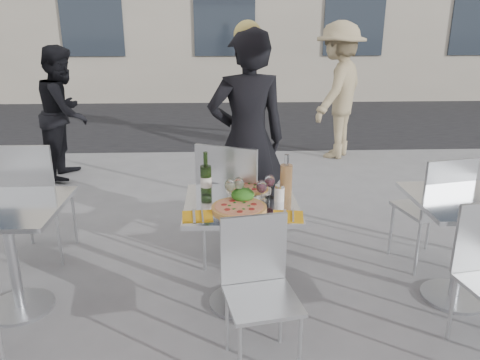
{
  "coord_description": "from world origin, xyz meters",
  "views": [
    {
      "loc": [
        -0.13,
        -2.8,
        1.85
      ],
      "look_at": [
        0.0,
        0.15,
        0.85
      ],
      "focal_mm": 35.0,
      "sensor_mm": 36.0,
      "label": 1
    }
  ],
  "objects_px": {
    "side_table_right": "(464,228)",
    "side_chair_lfar": "(32,192)",
    "pedestrian_a": "(64,113)",
    "pizza_far": "(249,189)",
    "side_chair_rfar": "(436,203)",
    "sugar_shaker": "(279,193)",
    "carafe": "(286,180)",
    "wine_bottle": "(206,178)",
    "main_table": "(241,232)",
    "pedestrian_b": "(338,91)",
    "woman_diner": "(247,141)",
    "wineglass_white_b": "(239,184)",
    "pizza_near": "(239,207)",
    "chair_near": "(258,279)",
    "chair_far": "(232,197)",
    "salad_plate": "(243,196)",
    "wineglass_white_a": "(230,186)",
    "napkin_right": "(288,216)",
    "napkin_left": "(197,216)",
    "wineglass_red_b": "(270,182)",
    "side_table_left": "(9,236)",
    "wineglass_red_a": "(262,187)"
  },
  "relations": [
    {
      "from": "pizza_far",
      "to": "wineglass_red_b",
      "type": "bearing_deg",
      "value": -46.27
    },
    {
      "from": "side_table_right",
      "to": "side_chair_rfar",
      "type": "relative_size",
      "value": 0.82
    },
    {
      "from": "side_chair_rfar",
      "to": "pedestrian_b",
      "type": "bearing_deg",
      "value": -102.57
    },
    {
      "from": "woman_diner",
      "to": "carafe",
      "type": "distance_m",
      "value": 0.94
    },
    {
      "from": "wine_bottle",
      "to": "sugar_shaker",
      "type": "xyz_separation_m",
      "value": [
        0.48,
        -0.14,
        -0.06
      ]
    },
    {
      "from": "main_table",
      "to": "side_chair_rfar",
      "type": "distance_m",
      "value": 1.57
    },
    {
      "from": "side_table_right",
      "to": "pedestrian_a",
      "type": "relative_size",
      "value": 0.47
    },
    {
      "from": "main_table",
      "to": "woman_diner",
      "type": "bearing_deg",
      "value": 84.48
    },
    {
      "from": "main_table",
      "to": "pedestrian_b",
      "type": "height_order",
      "value": "pedestrian_b"
    },
    {
      "from": "carafe",
      "to": "wine_bottle",
      "type": "bearing_deg",
      "value": 172.88
    },
    {
      "from": "chair_far",
      "to": "sugar_shaker",
      "type": "height_order",
      "value": "chair_far"
    },
    {
      "from": "side_table_right",
      "to": "wineglass_white_a",
      "type": "distance_m",
      "value": 1.6
    },
    {
      "from": "chair_near",
      "to": "pedestrian_a",
      "type": "height_order",
      "value": "pedestrian_a"
    },
    {
      "from": "pedestrian_b",
      "to": "pizza_near",
      "type": "distance_m",
      "value": 4.12
    },
    {
      "from": "pizza_near",
      "to": "side_table_right",
      "type": "bearing_deg",
      "value": 4.33
    },
    {
      "from": "side_chair_rfar",
      "to": "wine_bottle",
      "type": "distance_m",
      "value": 1.78
    },
    {
      "from": "side_table_right",
      "to": "pizza_near",
      "type": "bearing_deg",
      "value": -175.67
    },
    {
      "from": "carafe",
      "to": "side_table_left",
      "type": "bearing_deg",
      "value": -177.25
    },
    {
      "from": "carafe",
      "to": "pedestrian_a",
      "type": "bearing_deg",
      "value": 129.12
    },
    {
      "from": "woman_diner",
      "to": "wineglass_white_a",
      "type": "relative_size",
      "value": 11.53
    },
    {
      "from": "side_table_right",
      "to": "sugar_shaker",
      "type": "distance_m",
      "value": 1.28
    },
    {
      "from": "side_chair_lfar",
      "to": "salad_plate",
      "type": "bearing_deg",
      "value": 158.12
    },
    {
      "from": "side_chair_lfar",
      "to": "sugar_shaker",
      "type": "distance_m",
      "value": 1.98
    },
    {
      "from": "pizza_near",
      "to": "wineglass_white_b",
      "type": "height_order",
      "value": "wineglass_white_b"
    },
    {
      "from": "sugar_shaker",
      "to": "side_chair_rfar",
      "type": "bearing_deg",
      "value": 18.62
    },
    {
      "from": "side_table_right",
      "to": "wineglass_white_b",
      "type": "distance_m",
      "value": 1.55
    },
    {
      "from": "wineglass_red_a",
      "to": "wineglass_red_b",
      "type": "bearing_deg",
      "value": 60.03
    },
    {
      "from": "wineglass_white_b",
      "to": "wineglass_red_b",
      "type": "relative_size",
      "value": 1.0
    },
    {
      "from": "side_table_right",
      "to": "side_chair_lfar",
      "type": "distance_m",
      "value": 3.18
    },
    {
      "from": "chair_far",
      "to": "napkin_left",
      "type": "height_order",
      "value": "chair_far"
    },
    {
      "from": "wine_bottle",
      "to": "napkin_right",
      "type": "relative_size",
      "value": 1.45
    },
    {
      "from": "main_table",
      "to": "side_table_right",
      "type": "xyz_separation_m",
      "value": [
        1.5,
        0.0,
        0.0
      ]
    },
    {
      "from": "side_table_right",
      "to": "salad_plate",
      "type": "relative_size",
      "value": 3.41
    },
    {
      "from": "napkin_left",
      "to": "wineglass_white_b",
      "type": "bearing_deg",
      "value": 40.7
    },
    {
      "from": "wineglass_white_a",
      "to": "wineglass_white_b",
      "type": "distance_m",
      "value": 0.07
    },
    {
      "from": "side_table_right",
      "to": "side_chair_lfar",
      "type": "bearing_deg",
      "value": 167.37
    },
    {
      "from": "main_table",
      "to": "side_table_left",
      "type": "distance_m",
      "value": 1.5
    },
    {
      "from": "napkin_right",
      "to": "main_table",
      "type": "bearing_deg",
      "value": 145.69
    },
    {
      "from": "pizza_far",
      "to": "side_chair_rfar",
      "type": "bearing_deg",
      "value": 8.82
    },
    {
      "from": "wineglass_white_a",
      "to": "main_table",
      "type": "bearing_deg",
      "value": -3.97
    },
    {
      "from": "pedestrian_b",
      "to": "sugar_shaker",
      "type": "relative_size",
      "value": 17.52
    },
    {
      "from": "wineglass_white_b",
      "to": "pizza_near",
      "type": "bearing_deg",
      "value": -91.4
    },
    {
      "from": "pizza_near",
      "to": "wineglass_white_a",
      "type": "relative_size",
      "value": 2.19
    },
    {
      "from": "side_chair_lfar",
      "to": "pizza_far",
      "type": "xyz_separation_m",
      "value": [
        1.66,
        -0.48,
        0.18
      ]
    },
    {
      "from": "side_chair_rfar",
      "to": "pedestrian_b",
      "type": "xyz_separation_m",
      "value": [
        0.01,
        3.27,
        0.39
      ]
    },
    {
      "from": "side_chair_lfar",
      "to": "wine_bottle",
      "type": "bearing_deg",
      "value": 159.38
    },
    {
      "from": "main_table",
      "to": "wineglass_white_a",
      "type": "height_order",
      "value": "wineglass_white_a"
    },
    {
      "from": "salad_plate",
      "to": "wineglass_red_b",
      "type": "height_order",
      "value": "wineglass_red_b"
    },
    {
      "from": "side_chair_rfar",
      "to": "pedestrian_a",
      "type": "relative_size",
      "value": 0.58
    },
    {
      "from": "pedestrian_a",
      "to": "napkin_left",
      "type": "bearing_deg",
      "value": -150.36
    }
  ]
}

